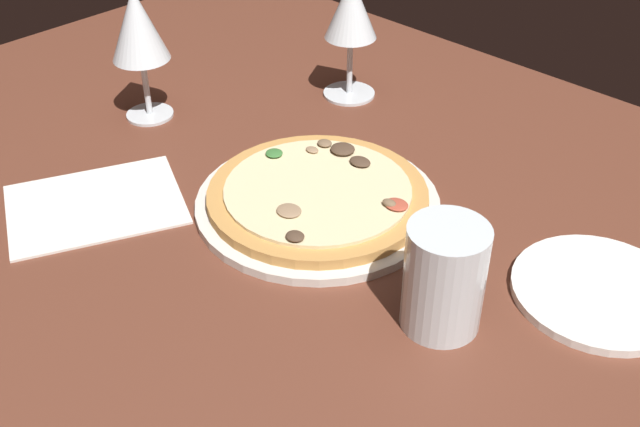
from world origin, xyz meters
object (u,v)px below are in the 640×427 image
at_px(wine_glass_near, 351,13).
at_px(pizza_main, 318,198).
at_px(side_plate, 599,291).
at_px(paper_menu, 95,205).
at_px(water_glass, 444,282).
at_px(wine_glass_far, 138,28).

bearing_deg(wine_glass_near, pizza_main, 125.13).
xyz_separation_m(pizza_main, wine_glass_near, (0.16, -0.23, 0.11)).
xyz_separation_m(side_plate, paper_menu, (0.48, 0.26, -0.00)).
xyz_separation_m(wine_glass_near, water_glass, (-0.37, 0.28, -0.07)).
bearing_deg(water_glass, pizza_main, -14.33).
xyz_separation_m(wine_glass_far, wine_glass_near, (-0.15, -0.23, -0.00)).
bearing_deg(side_plate, paper_menu, 28.14).
relative_size(wine_glass_far, paper_menu, 0.92).
bearing_deg(side_plate, pizza_main, 15.73).
xyz_separation_m(wine_glass_far, side_plate, (-0.61, -0.09, -0.12)).
relative_size(wine_glass_far, water_glass, 1.65).
bearing_deg(side_plate, wine_glass_far, 8.30).
height_order(wine_glass_far, paper_menu, wine_glass_far).
relative_size(side_plate, paper_menu, 0.89).
bearing_deg(paper_menu, water_glass, -138.00).
bearing_deg(water_glass, wine_glass_near, -37.24).
distance_m(wine_glass_near, paper_menu, 0.42).
xyz_separation_m(pizza_main, wine_glass_far, (0.31, 0.00, 0.11)).
xyz_separation_m(wine_glass_near, side_plate, (-0.46, 0.14, -0.11)).
height_order(wine_glass_near, water_glass, wine_glass_near).
xyz_separation_m(pizza_main, side_plate, (-0.30, -0.08, -0.01)).
bearing_deg(wine_glass_near, side_plate, 162.65).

